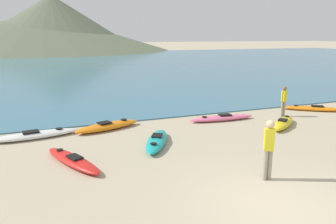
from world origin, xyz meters
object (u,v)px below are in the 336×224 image
(kayak_on_sand_0, at_px, (108,126))
(person_near_foreground, at_px, (269,146))
(kayak_on_sand_5, at_px, (157,141))
(kayak_on_sand_4, at_px, (283,123))
(kayak_on_sand_8, at_px, (314,108))
(person_near_waterline, at_px, (284,99))
(kayak_on_sand_3, at_px, (73,160))
(kayak_on_sand_7, at_px, (35,135))
(kayak_on_sand_6, at_px, (222,118))

(kayak_on_sand_0, distance_m, person_near_foreground, 7.40)
(kayak_on_sand_5, distance_m, person_near_foreground, 4.47)
(kayak_on_sand_4, height_order, kayak_on_sand_8, kayak_on_sand_4)
(person_near_foreground, xyz_separation_m, person_near_waterline, (5.47, 5.78, -0.12))
(kayak_on_sand_3, xyz_separation_m, kayak_on_sand_4, (9.14, 1.07, 0.03))
(kayak_on_sand_0, xyz_separation_m, kayak_on_sand_7, (-2.89, -0.17, -0.02))
(kayak_on_sand_6, height_order, kayak_on_sand_7, kayak_on_sand_7)
(kayak_on_sand_0, relative_size, kayak_on_sand_8, 0.99)
(kayak_on_sand_5, height_order, kayak_on_sand_8, kayak_on_sand_5)
(kayak_on_sand_4, xyz_separation_m, kayak_on_sand_5, (-6.05, -0.27, -0.01))
(kayak_on_sand_0, distance_m, kayak_on_sand_7, 2.89)
(kayak_on_sand_5, bearing_deg, kayak_on_sand_6, 28.48)
(person_near_foreground, height_order, person_near_waterline, person_near_foreground)
(kayak_on_sand_3, distance_m, kayak_on_sand_7, 3.46)
(kayak_on_sand_0, xyz_separation_m, kayak_on_sand_3, (-1.80, -3.46, -0.03))
(kayak_on_sand_4, bearing_deg, kayak_on_sand_8, 27.55)
(kayak_on_sand_6, bearing_deg, kayak_on_sand_3, -157.25)
(kayak_on_sand_3, height_order, kayak_on_sand_7, kayak_on_sand_7)
(kayak_on_sand_4, xyz_separation_m, person_near_waterline, (1.28, 1.53, 0.71))
(kayak_on_sand_3, bearing_deg, kayak_on_sand_6, 22.75)
(kayak_on_sand_3, height_order, person_near_waterline, person_near_waterline)
(kayak_on_sand_7, xyz_separation_m, person_near_waterline, (11.51, -0.69, 0.74))
(kayak_on_sand_3, xyz_separation_m, person_near_waterline, (10.42, 2.60, 0.74))
(person_near_waterline, bearing_deg, kayak_on_sand_7, 176.58)
(kayak_on_sand_0, bearing_deg, kayak_on_sand_8, -2.36)
(kayak_on_sand_5, relative_size, kayak_on_sand_8, 0.91)
(person_near_waterline, bearing_deg, person_near_foreground, -133.43)
(kayak_on_sand_3, bearing_deg, person_near_waterline, 14.01)
(kayak_on_sand_7, relative_size, kayak_on_sand_8, 1.09)
(kayak_on_sand_5, xyz_separation_m, person_near_foreground, (1.86, -3.97, 0.84))
(kayak_on_sand_6, bearing_deg, kayak_on_sand_7, 178.02)
(kayak_on_sand_7, height_order, person_near_foreground, person_near_foreground)
(kayak_on_sand_6, height_order, kayak_on_sand_8, kayak_on_sand_6)
(kayak_on_sand_3, relative_size, person_near_waterline, 1.98)
(kayak_on_sand_3, relative_size, kayak_on_sand_6, 0.91)
(kayak_on_sand_6, bearing_deg, person_near_foreground, -109.66)
(kayak_on_sand_6, relative_size, kayak_on_sand_7, 0.98)
(kayak_on_sand_7, distance_m, kayak_on_sand_8, 13.95)
(kayak_on_sand_5, distance_m, kayak_on_sand_8, 10.02)
(kayak_on_sand_6, bearing_deg, kayak_on_sand_4, -44.33)
(kayak_on_sand_4, xyz_separation_m, person_near_foreground, (-4.19, -4.25, 0.83))
(kayak_on_sand_4, bearing_deg, kayak_on_sand_3, -173.35)
(kayak_on_sand_0, xyz_separation_m, kayak_on_sand_5, (1.29, -2.67, -0.01))
(kayak_on_sand_4, height_order, kayak_on_sand_5, kayak_on_sand_4)
(kayak_on_sand_4, relative_size, kayak_on_sand_5, 0.87)
(kayak_on_sand_6, relative_size, person_near_foreground, 1.91)
(kayak_on_sand_7, bearing_deg, kayak_on_sand_5, -30.82)
(kayak_on_sand_4, bearing_deg, kayak_on_sand_5, -177.44)
(kayak_on_sand_8, xyz_separation_m, person_near_waterline, (-2.44, -0.40, 0.75))
(kayak_on_sand_6, bearing_deg, kayak_on_sand_5, -151.52)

